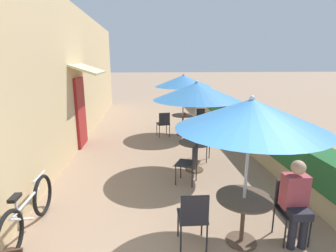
{
  "coord_description": "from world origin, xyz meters",
  "views": [
    {
      "loc": [
        -0.4,
        -1.6,
        2.58
      ],
      "look_at": [
        0.15,
        4.73,
        1.0
      ],
      "focal_mm": 28.0,
      "sensor_mm": 36.0,
      "label": 1
    }
  ],
  "objects": [
    {
      "name": "patio_umbrella_mid",
      "position": [
        0.75,
        4.25,
        1.91
      ],
      "size": [
        1.97,
        1.97,
        2.16
      ],
      "color": "#B7B7BC",
      "rests_on": "ground_plane"
    },
    {
      "name": "bicycle_leaning",
      "position": [
        -2.2,
        2.09,
        0.36
      ],
      "size": [
        0.11,
        1.78,
        0.79
      ],
      "rotation": [
        0.0,
        0.0,
        -0.02
      ],
      "color": "black",
      "rests_on": "ground_plane"
    },
    {
      "name": "cafe_chair_far_left",
      "position": [
        1.62,
        7.64,
        0.52
      ],
      "size": [
        0.47,
        0.47,
        0.87
      ],
      "rotation": [
        0.0,
        0.0,
        3.35
      ],
      "color": "#232328",
      "rests_on": "ground_plane"
    },
    {
      "name": "cafe_chair_far_right",
      "position": [
        0.21,
        7.19,
        0.52
      ],
      "size": [
        0.47,
        0.47,
        0.87
      ],
      "rotation": [
        0.0,
        0.0,
        6.49
      ],
      "color": "#232328",
      "rests_on": "ground_plane"
    },
    {
      "name": "cafe_chair_near_right",
      "position": [
        1.7,
        1.68,
        0.52
      ],
      "size": [
        0.41,
        0.41,
        0.87
      ],
      "rotation": [
        0.0,
        0.0,
        9.4
      ],
      "color": "#232328",
      "rests_on": "ground_plane"
    },
    {
      "name": "seated_patron_near_right",
      "position": [
        1.69,
        1.57,
        0.69
      ],
      "size": [
        0.34,
        0.41,
        1.25
      ],
      "rotation": [
        0.0,
        0.0,
        9.4
      ],
      "color": "#23232D",
      "rests_on": "ground_plane"
    },
    {
      "name": "patio_table_far",
      "position": [
        0.91,
        7.42,
        0.52
      ],
      "size": [
        0.79,
        0.79,
        0.72
      ],
      "color": "brown",
      "rests_on": "ground_plane"
    },
    {
      "name": "patio_table_near",
      "position": [
        0.96,
        1.62,
        0.52
      ],
      "size": [
        0.79,
        0.79,
        0.72
      ],
      "color": "brown",
      "rests_on": "ground_plane"
    },
    {
      "name": "patio_umbrella_near",
      "position": [
        0.96,
        1.62,
        1.91
      ],
      "size": [
        1.97,
        1.97,
        2.16
      ],
      "color": "#B7B7BC",
      "rests_on": "ground_plane"
    },
    {
      "name": "patio_table_mid",
      "position": [
        0.75,
        4.25,
        0.52
      ],
      "size": [
        0.79,
        0.79,
        0.72
      ],
      "color": "brown",
      "rests_on": "ground_plane"
    },
    {
      "name": "coffee_cup_far",
      "position": [
        0.98,
        7.42,
        0.76
      ],
      "size": [
        0.07,
        0.07,
        0.09
      ],
      "color": "#B73D3D",
      "rests_on": "patio_table_far"
    },
    {
      "name": "cafe_chair_mid_right",
      "position": [
        0.52,
        3.55,
        0.52
      ],
      "size": [
        0.53,
        0.53,
        0.87
      ],
      "rotation": [
        0.0,
        0.0,
        7.42
      ],
      "color": "#232328",
      "rests_on": "ground_plane"
    },
    {
      "name": "coffee_cup_mid",
      "position": [
        0.81,
        4.39,
        0.76
      ],
      "size": [
        0.07,
        0.07,
        0.09
      ],
      "color": "#B73D3D",
      "rests_on": "patio_table_mid"
    },
    {
      "name": "cafe_facade_wall",
      "position": [
        -2.54,
        7.1,
        2.09
      ],
      "size": [
        0.98,
        14.47,
        4.2
      ],
      "color": "#D6B784",
      "rests_on": "ground_plane"
    },
    {
      "name": "cafe_chair_near_left",
      "position": [
        0.23,
        1.56,
        0.52
      ],
      "size": [
        0.41,
        0.41,
        0.87
      ],
      "rotation": [
        0.0,
        0.0,
        6.26
      ],
      "color": "#232328",
      "rests_on": "ground_plane"
    },
    {
      "name": "cafe_chair_mid_left",
      "position": [
        0.99,
        4.95,
        0.52
      ],
      "size": [
        0.53,
        0.53,
        0.87
      ],
      "rotation": [
        0.0,
        0.0,
        4.28
      ],
      "color": "#232328",
      "rests_on": "ground_plane"
    },
    {
      "name": "patio_umbrella_far",
      "position": [
        0.91,
        7.42,
        1.91
      ],
      "size": [
        1.97,
        1.97,
        2.16
      ],
      "color": "#B7B7BC",
      "rests_on": "ground_plane"
    },
    {
      "name": "planter_hedge",
      "position": [
        2.75,
        7.13,
        0.54
      ],
      "size": [
        0.6,
        13.47,
        1.01
      ],
      "color": "tan",
      "rests_on": "ground_plane"
    }
  ]
}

